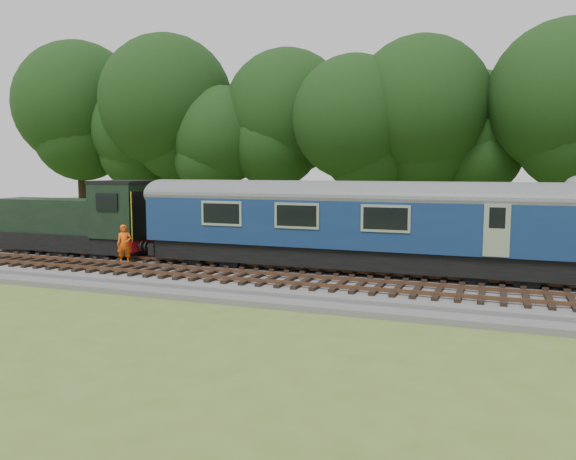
% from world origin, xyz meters
% --- Properties ---
extents(ground, '(120.00, 120.00, 0.00)m').
position_xyz_m(ground, '(0.00, 0.00, 0.00)').
color(ground, '#516A27').
rests_on(ground, ground).
extents(ballast, '(70.00, 7.00, 0.35)m').
position_xyz_m(ballast, '(0.00, 0.00, 0.17)').
color(ballast, '#4C4C4F').
rests_on(ballast, ground).
extents(track_north, '(67.20, 2.40, 0.21)m').
position_xyz_m(track_north, '(0.00, 1.40, 0.42)').
color(track_north, black).
rests_on(track_north, ballast).
extents(track_south, '(67.20, 2.40, 0.21)m').
position_xyz_m(track_south, '(0.00, -1.60, 0.42)').
color(track_south, black).
rests_on(track_south, ballast).
extents(fence, '(64.00, 0.12, 1.00)m').
position_xyz_m(fence, '(0.00, 4.50, 0.00)').
color(fence, '#6B6054').
rests_on(fence, ground).
extents(tree_line, '(70.00, 8.00, 18.00)m').
position_xyz_m(tree_line, '(0.00, 22.00, 0.00)').
color(tree_line, black).
rests_on(tree_line, ground).
extents(dmu_railcar, '(18.05, 2.86, 3.88)m').
position_xyz_m(dmu_railcar, '(0.23, 1.40, 2.61)').
color(dmu_railcar, black).
rests_on(dmu_railcar, ground).
extents(shunter_loco, '(8.91, 2.60, 3.38)m').
position_xyz_m(shunter_loco, '(-13.70, 1.40, 1.97)').
color(shunter_loco, black).
rests_on(shunter_loco, ground).
extents(worker, '(0.78, 0.74, 1.79)m').
position_xyz_m(worker, '(-9.75, -0.35, 1.25)').
color(worker, '#F0520C').
rests_on(worker, ballast).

